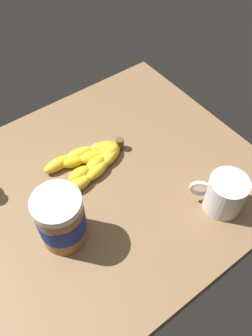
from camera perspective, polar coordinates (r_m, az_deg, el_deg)
ground_plane at (r=84.55cm, az=-2.51°, el=-2.82°), size 72.39×65.17×4.88cm
banana_bunch at (r=84.39cm, az=-5.98°, el=1.20°), size 21.07×11.64×3.34cm
peanut_butter_jar at (r=69.79cm, az=-10.87°, el=-8.50°), size 9.83×9.83×14.00cm
coffee_mug at (r=77.58cm, az=16.25°, el=-4.22°), size 10.01×10.73×9.19cm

